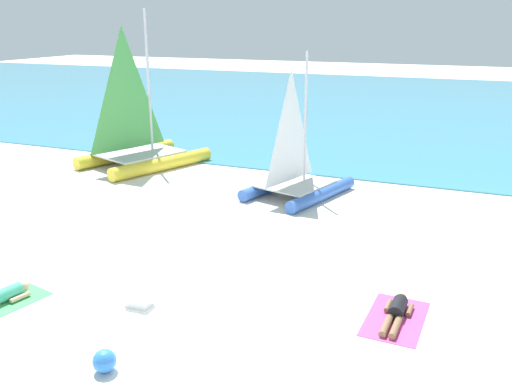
{
  "coord_description": "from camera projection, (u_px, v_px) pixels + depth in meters",
  "views": [
    {
      "loc": [
        5.63,
        -8.36,
        5.75
      ],
      "look_at": [
        0.0,
        5.24,
        1.2
      ],
      "focal_mm": 39.25,
      "sensor_mm": 36.0,
      "label": 1
    }
  ],
  "objects": [
    {
      "name": "cooler_box",
      "position": [
        139.0,
        298.0,
        11.69
      ],
      "size": [
        0.5,
        0.36,
        0.36
      ],
      "primitive_type": "cube",
      "color": "white",
      "rests_on": "ground"
    },
    {
      "name": "towel_right",
      "position": [
        395.0,
        319.0,
        11.22
      ],
      "size": [
        1.17,
        1.94,
        0.01
      ],
      "primitive_type": "cube",
      "rotation": [
        0.0,
        0.0,
        -0.04
      ],
      "color": "#D84C99",
      "rests_on": "ground"
    },
    {
      "name": "beach_ball",
      "position": [
        104.0,
        361.0,
        9.49
      ],
      "size": [
        0.41,
        0.41,
        0.41
      ],
      "primitive_type": "sphere",
      "color": "#337FE5",
      "rests_on": "ground"
    },
    {
      "name": "sunbather_right",
      "position": [
        396.0,
        312.0,
        11.24
      ],
      "size": [
        0.56,
        1.56,
        0.3
      ],
      "rotation": [
        0.0,
        0.0,
        -0.04
      ],
      "color": "black",
      "rests_on": "towel_right"
    },
    {
      "name": "sunbather_left",
      "position": [
        1.0,
        297.0,
        11.82
      ],
      "size": [
        0.73,
        1.56,
        0.3
      ],
      "rotation": [
        0.0,
        0.0,
        -0.22
      ],
      "color": "#3FB28C",
      "rests_on": "towel_left"
    },
    {
      "name": "sailboat_yellow",
      "position": [
        140.0,
        144.0,
        22.68
      ],
      "size": [
        4.5,
        5.49,
        6.17
      ],
      "rotation": [
        0.0,
        0.0,
        -0.36
      ],
      "color": "yellow",
      "rests_on": "ground"
    },
    {
      "name": "ocean_water",
      "position": [
        400.0,
        105.0,
        39.06
      ],
      "size": [
        120.0,
        40.0,
        0.05
      ],
      "primitive_type": "cube",
      "color": "teal",
      "rests_on": "ground"
    },
    {
      "name": "sailboat_blue",
      "position": [
        296.0,
        175.0,
        18.86
      ],
      "size": [
        3.25,
        4.17,
        4.79
      ],
      "rotation": [
        0.0,
        0.0,
        -0.28
      ],
      "color": "blue",
      "rests_on": "ground"
    },
    {
      "name": "ground_plane",
      "position": [
        307.0,
        188.0,
        19.96
      ],
      "size": [
        120.0,
        120.0,
        0.0
      ],
      "primitive_type": "plane",
      "color": "white"
    }
  ]
}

